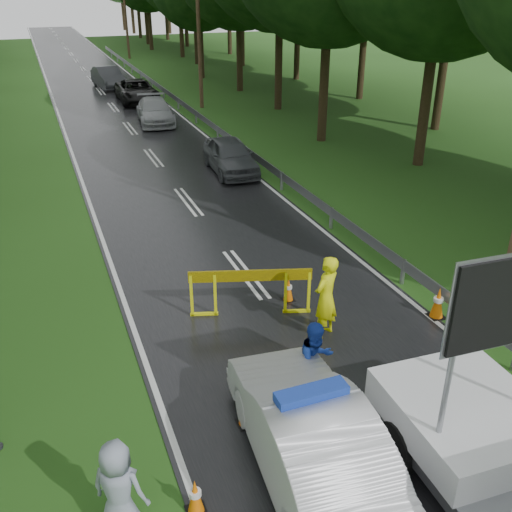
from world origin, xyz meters
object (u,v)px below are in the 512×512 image
queue_car_fourth (108,77)px  queue_car_third (137,91)px  queue_car_first (230,156)px  officer (326,297)px  queue_car_second (155,111)px  barrier (250,281)px  civilian (316,361)px  police_sedan (309,436)px

queue_car_fourth → queue_car_third: bearing=-87.3°
queue_car_first → queue_car_third: bearing=96.3°
officer → queue_car_second: bearing=-122.0°
barrier → queue_car_first: size_ratio=0.68×
civilian → queue_car_third: 30.48m
civilian → queue_car_third: civilian is taller
police_sedan → queue_car_second: police_sedan is taller
officer → queue_car_second: size_ratio=0.43×
civilian → queue_car_fourth: (1.30, 36.54, -0.07)m
queue_car_second → officer: bearing=-86.3°
queue_car_third → civilian: bearing=-93.5°
officer → police_sedan: bearing=29.5°
queue_car_first → queue_car_second: bearing=99.1°
queue_car_second → queue_car_fourth: bearing=99.8°
police_sedan → barrier: 4.97m
barrier → queue_car_third: queue_car_third is taller
queue_car_third → queue_car_second: bearing=-90.7°
officer → queue_car_first: bearing=-128.6°
barrier → civilian: 3.24m
barrier → queue_car_first: (3.20, 10.83, -0.21)m
civilian → queue_car_second: bearing=70.2°
officer → queue_car_second: officer is taller
police_sedan → queue_car_fourth: police_sedan is taller
civilian → queue_car_first: civilian is taller
police_sedan → officer: 4.06m
officer → queue_car_fourth: 34.73m
civilian → queue_car_third: size_ratio=0.32×
officer → queue_car_first: size_ratio=0.48×
queue_car_fourth → queue_car_first: bearing=-91.6°
civilian → police_sedan: bearing=-134.4°
police_sedan → barrier: (0.85, 4.90, 0.13)m
civilian → queue_car_fourth: civilian is taller
queue_car_fourth → police_sedan: bearing=-99.6°
queue_car_first → queue_car_fourth: 22.55m
queue_car_third → queue_car_fourth: size_ratio=1.11×
barrier → queue_car_fourth: bearing=105.3°
barrier → queue_car_second: queue_car_second is taller
officer → barrier: bearing=-78.3°
barrier → queue_car_third: (2.35, 27.17, -0.20)m
queue_car_second → civilian: bearing=-88.8°
civilian → barrier: bearing=76.9°
queue_car_first → barrier: bearing=-103.1°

